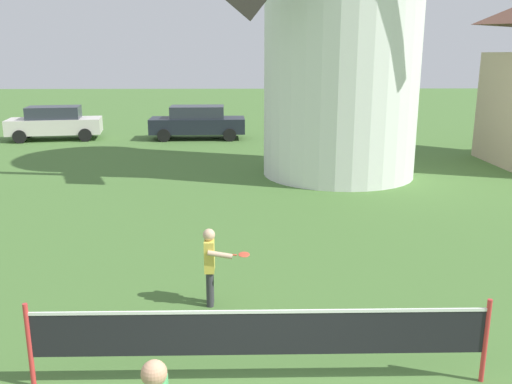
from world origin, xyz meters
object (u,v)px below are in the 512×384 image
player_far (211,262)px  parked_car_black (198,122)px  parked_car_cream (55,123)px  tennis_net (259,333)px

player_far → parked_car_black: 17.75m
parked_car_cream → parked_car_black: size_ratio=0.98×
player_far → parked_car_black: (-1.70, 17.67, 0.08)m
parked_car_cream → parked_car_black: (6.70, 0.11, 0.00)m
tennis_net → parked_car_cream: parked_car_cream is taller
tennis_net → player_far: bearing=108.0°
tennis_net → parked_car_cream: size_ratio=1.26×
parked_car_cream → parked_car_black: same height
parked_car_black → parked_car_cream: bearing=-179.1°
player_far → parked_car_black: size_ratio=0.29×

